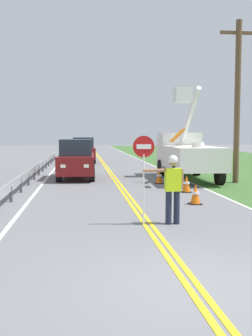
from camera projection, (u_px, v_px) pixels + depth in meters
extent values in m
plane|color=slate|center=(191.00, 284.00, 6.33)|extent=(160.00, 160.00, 0.00)
cube|color=yellow|center=(107.00, 170.00, 26.13)|extent=(0.11, 110.00, 0.01)
cube|color=yellow|center=(110.00, 170.00, 26.15)|extent=(0.11, 110.00, 0.01)
cube|color=silver|center=(163.00, 170.00, 26.53)|extent=(0.12, 110.00, 0.01)
cube|color=silver|center=(53.00, 171.00, 25.75)|extent=(0.12, 110.00, 0.01)
cylinder|color=#1E2338|center=(177.00, 207.00, 10.56)|extent=(0.16, 0.16, 0.88)
cylinder|color=#1E2338|center=(169.00, 208.00, 10.53)|extent=(0.16, 0.16, 0.88)
cube|color=#C6EA19|center=(173.00, 180.00, 10.48)|extent=(0.41, 0.25, 0.60)
cylinder|color=#996B4C|center=(154.00, 170.00, 10.39)|extent=(0.60, 0.11, 0.09)
cylinder|color=#996B4C|center=(182.00, 178.00, 10.52)|extent=(0.09, 0.09, 0.48)
sphere|color=#996B4C|center=(173.00, 162.00, 10.45)|extent=(0.22, 0.22, 0.22)
sphere|color=white|center=(173.00, 160.00, 10.44)|extent=(0.25, 0.25, 0.25)
cylinder|color=silver|center=(144.00, 190.00, 10.40)|extent=(0.04, 0.04, 1.85)
cylinder|color=#B71414|center=(144.00, 147.00, 10.30)|extent=(0.56, 0.03, 0.56)
cube|color=white|center=(144.00, 147.00, 10.29)|extent=(0.38, 0.01, 0.12)
cube|color=white|center=(193.00, 158.00, 19.65)|extent=(2.43, 4.66, 1.10)
cube|color=white|center=(178.00, 150.00, 23.05)|extent=(2.26, 2.16, 2.00)
cube|color=#1E2833|center=(175.00, 144.00, 24.05)|extent=(1.98, 0.12, 0.90)
cylinder|color=silver|center=(198.00, 145.00, 18.68)|extent=(0.56, 0.56, 0.24)
cylinder|color=silver|center=(190.00, 117.00, 20.24)|extent=(0.34, 3.52, 2.69)
cube|color=white|center=(183.00, 95.00, 21.81)|extent=(0.92, 0.92, 0.80)
cube|color=orange|center=(177.00, 135.00, 17.67)|extent=(0.62, 0.82, 0.59)
cylinder|color=black|center=(161.00, 168.00, 22.86)|extent=(0.35, 0.93, 0.92)
cylinder|color=black|center=(197.00, 167.00, 23.02)|extent=(0.35, 0.93, 0.92)
cylinder|color=black|center=(177.00, 175.00, 18.60)|extent=(0.35, 0.93, 0.92)
cylinder|color=black|center=(220.00, 175.00, 18.77)|extent=(0.35, 0.93, 0.92)
cube|color=maroon|center=(77.00, 164.00, 21.34)|extent=(1.96, 4.65, 0.92)
cube|color=#1E2833|center=(76.00, 147.00, 21.26)|extent=(1.70, 2.89, 0.84)
cube|color=#EAEACC|center=(86.00, 166.00, 19.11)|extent=(0.24, 0.07, 0.16)
cube|color=#EAEACC|center=(63.00, 166.00, 19.02)|extent=(0.24, 0.07, 0.16)
cylinder|color=black|center=(92.00, 175.00, 20.03)|extent=(0.30, 0.69, 0.68)
cylinder|color=black|center=(59.00, 175.00, 19.89)|extent=(0.30, 0.69, 0.68)
cylinder|color=black|center=(92.00, 170.00, 22.86)|extent=(0.30, 0.69, 0.68)
cylinder|color=black|center=(63.00, 170.00, 22.72)|extent=(0.30, 0.69, 0.68)
cube|color=maroon|center=(83.00, 153.00, 33.22)|extent=(2.00, 4.66, 0.92)
cube|color=#1E2833|center=(83.00, 142.00, 33.15)|extent=(1.72, 2.91, 0.84)
cube|color=#EAEACC|center=(91.00, 154.00, 31.05)|extent=(0.24, 0.07, 0.16)
cube|color=#EAEACC|center=(77.00, 154.00, 30.89)|extent=(0.24, 0.07, 0.16)
cylinder|color=black|center=(94.00, 160.00, 31.97)|extent=(0.30, 0.69, 0.68)
cylinder|color=black|center=(73.00, 160.00, 31.74)|extent=(0.30, 0.69, 0.68)
cylinder|color=black|center=(92.00, 158.00, 34.78)|extent=(0.30, 0.69, 0.68)
cylinder|color=black|center=(73.00, 158.00, 34.55)|extent=(0.30, 0.69, 0.68)
cylinder|color=brown|center=(237.00, 103.00, 19.20)|extent=(0.28, 0.28, 7.75)
cube|color=brown|center=(239.00, 33.00, 18.92)|extent=(1.80, 0.14, 0.14)
cone|color=orange|center=(195.00, 194.00, 13.55)|extent=(0.36, 0.36, 0.70)
cylinder|color=white|center=(195.00, 193.00, 13.54)|extent=(0.25, 0.25, 0.08)
cube|color=black|center=(195.00, 204.00, 13.57)|extent=(0.40, 0.40, 0.03)
cone|color=orange|center=(186.00, 184.00, 16.33)|extent=(0.36, 0.36, 0.70)
cylinder|color=white|center=(186.00, 183.00, 16.32)|extent=(0.25, 0.25, 0.08)
cube|color=black|center=(186.00, 192.00, 16.35)|extent=(0.40, 0.40, 0.03)
cone|color=orange|center=(159.00, 176.00, 19.28)|extent=(0.36, 0.36, 0.70)
cylinder|color=white|center=(159.00, 175.00, 19.28)|extent=(0.25, 0.25, 0.08)
cube|color=black|center=(159.00, 183.00, 19.31)|extent=(0.40, 0.40, 0.03)
cube|color=#9EA0A3|center=(36.00, 167.00, 21.90)|extent=(0.06, 32.00, 0.32)
cube|color=#4C4C51|center=(11.00, 194.00, 14.00)|extent=(0.10, 0.10, 0.55)
cube|color=#4C4C51|center=(21.00, 186.00, 16.26)|extent=(0.10, 0.10, 0.55)
cube|color=#4C4C51|center=(28.00, 179.00, 18.52)|extent=(0.10, 0.10, 0.55)
cube|color=#4C4C51|center=(34.00, 175.00, 20.79)|extent=(0.10, 0.10, 0.55)
cube|color=#4C4C51|center=(39.00, 171.00, 23.05)|extent=(0.10, 0.10, 0.55)
cube|color=#4C4C51|center=(43.00, 167.00, 25.32)|extent=(0.10, 0.10, 0.55)
cube|color=#4C4C51|center=(46.00, 165.00, 27.58)|extent=(0.10, 0.10, 0.55)
cube|color=#4C4C51|center=(49.00, 162.00, 29.84)|extent=(0.10, 0.10, 0.55)
cube|color=#4C4C51|center=(51.00, 160.00, 32.11)|extent=(0.10, 0.10, 0.55)
cube|color=#4C4C51|center=(53.00, 159.00, 34.37)|extent=(0.10, 0.10, 0.55)
cube|color=#4C4C51|center=(55.00, 157.00, 36.64)|extent=(0.10, 0.10, 0.55)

